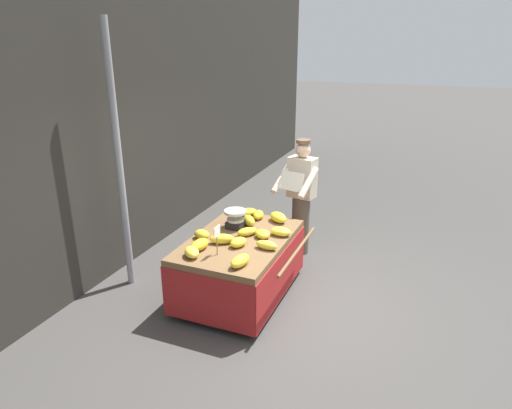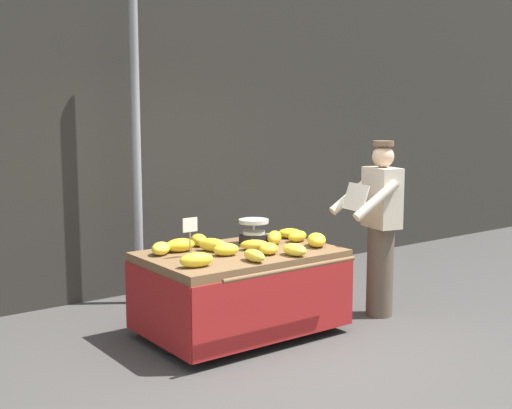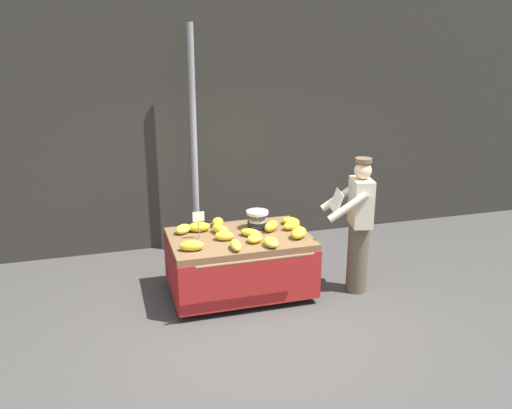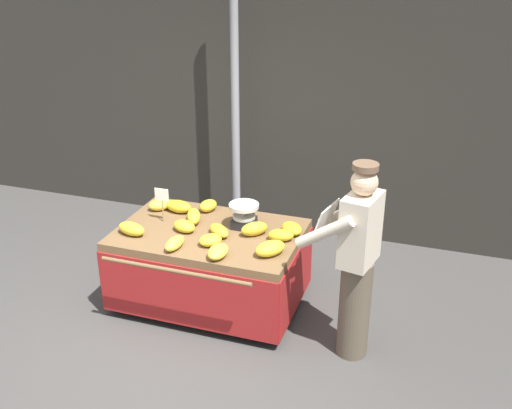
# 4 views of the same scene
# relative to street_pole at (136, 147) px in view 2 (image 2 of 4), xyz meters

# --- Properties ---
(ground_plane) EXTENTS (60.00, 60.00, 0.00)m
(ground_plane) POSITION_rel_street_pole_xyz_m (0.25, -2.29, -1.63)
(ground_plane) COLOR #423F3D
(back_wall) EXTENTS (16.00, 0.24, 4.32)m
(back_wall) POSITION_rel_street_pole_xyz_m (0.25, 0.49, 0.53)
(back_wall) COLOR #2D2B26
(back_wall) RESTS_ON ground
(street_pole) EXTENTS (0.09, 0.09, 3.26)m
(street_pole) POSITION_rel_street_pole_xyz_m (0.00, 0.00, 0.00)
(street_pole) COLOR gray
(street_pole) RESTS_ON ground
(banana_cart) EXTENTS (1.71, 1.32, 0.77)m
(banana_cart) POSITION_rel_street_pole_xyz_m (0.27, -1.45, -1.07)
(banana_cart) COLOR brown
(banana_cart) RESTS_ON ground
(weighing_scale) EXTENTS (0.28, 0.28, 0.23)m
(weighing_scale) POSITION_rel_street_pole_xyz_m (0.55, -1.27, -0.75)
(weighing_scale) COLOR black
(weighing_scale) RESTS_ON banana_cart
(price_sign) EXTENTS (0.14, 0.01, 0.34)m
(price_sign) POSITION_rel_street_pole_xyz_m (-0.22, -1.40, -0.62)
(price_sign) COLOR #997A51
(price_sign) RESTS_ON banana_cart
(banana_bunch_0) EXTENTS (0.26, 0.26, 0.10)m
(banana_bunch_0) POSITION_rel_street_pole_xyz_m (0.39, -1.70, -0.81)
(banana_bunch_0) COLOR yellow
(banana_bunch_0) RESTS_ON banana_cart
(banana_bunch_1) EXTENTS (0.20, 0.24, 0.11)m
(banana_bunch_1) POSITION_rel_street_pole_xyz_m (0.09, -1.04, -0.81)
(banana_bunch_1) COLOR gold
(banana_bunch_1) RESTS_ON banana_cart
(banana_bunch_2) EXTENTS (0.23, 0.31, 0.12)m
(banana_bunch_2) POSITION_rel_street_pole_xyz_m (0.06, -1.32, -0.80)
(banana_bunch_2) COLOR yellow
(banana_bunch_2) RESTS_ON banana_cart
(banana_bunch_3) EXTENTS (0.30, 0.19, 0.12)m
(banana_bunch_3) POSITION_rel_street_pole_xyz_m (-0.37, -1.74, -0.80)
(banana_bunch_3) COLOR yellow
(banana_bunch_3) RESTS_ON banana_cart
(banana_bunch_4) EXTENTS (0.31, 0.33, 0.13)m
(banana_bunch_4) POSITION_rel_street_pole_xyz_m (0.94, -1.70, -0.80)
(banana_bunch_4) COLOR yellow
(banana_bunch_4) RESTS_ON banana_cart
(banana_bunch_5) EXTENTS (0.28, 0.27, 0.13)m
(banana_bunch_5) POSITION_rel_street_pole_xyz_m (0.69, -1.39, -0.80)
(banana_bunch_5) COLOR gold
(banana_bunch_5) RESTS_ON banana_cart
(banana_bunch_6) EXTENTS (0.26, 0.21, 0.11)m
(banana_bunch_6) POSITION_rel_street_pole_xyz_m (0.06, -1.53, -0.81)
(banana_bunch_6) COLOR yellow
(banana_bunch_6) RESTS_ON banana_cart
(banana_bunch_7) EXTENTS (0.16, 0.26, 0.11)m
(banana_bunch_7) POSITION_rel_street_pole_xyz_m (0.54, -1.88, -0.81)
(banana_bunch_7) COLOR yellow
(banana_bunch_7) RESTS_ON banana_cart
(banana_bunch_8) EXTENTS (0.14, 0.27, 0.10)m
(banana_bunch_8) POSITION_rel_street_pole_xyz_m (0.12, -1.86, -0.81)
(banana_bunch_8) COLOR yellow
(banana_bunch_8) RESTS_ON banana_cart
(banana_bunch_9) EXTENTS (0.28, 0.29, 0.10)m
(banana_bunch_9) POSITION_rel_street_pole_xyz_m (1.00, -1.25, -0.82)
(banana_bunch_9) COLOR gold
(banana_bunch_9) RESTS_ON banana_cart
(banana_bunch_10) EXTENTS (0.26, 0.19, 0.11)m
(banana_bunch_10) POSITION_rel_street_pole_xyz_m (0.95, -1.42, -0.81)
(banana_bunch_10) COLOR gold
(banana_bunch_10) RESTS_ON banana_cart
(banana_bunch_11) EXTENTS (0.29, 0.27, 0.10)m
(banana_bunch_11) POSITION_rel_street_pole_xyz_m (0.39, -1.50, -0.82)
(banana_bunch_11) COLOR gold
(banana_bunch_11) RESTS_ON banana_cart
(banana_bunch_12) EXTENTS (0.27, 0.27, 0.11)m
(banana_bunch_12) POSITION_rel_street_pole_xyz_m (-0.37, -1.17, -0.81)
(banana_bunch_12) COLOR yellow
(banana_bunch_12) RESTS_ON banana_cart
(banana_bunch_13) EXTENTS (0.29, 0.18, 0.12)m
(banana_bunch_13) POSITION_rel_street_pole_xyz_m (-0.17, -1.16, -0.80)
(banana_bunch_13) COLOR gold
(banana_bunch_13) RESTS_ON banana_cart
(vendor_person) EXTENTS (0.65, 0.60, 1.71)m
(vendor_person) POSITION_rel_street_pole_xyz_m (1.69, -1.78, -0.76)
(vendor_person) COLOR brown
(vendor_person) RESTS_ON ground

